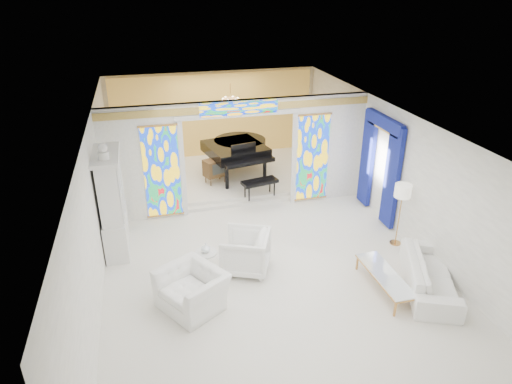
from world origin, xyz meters
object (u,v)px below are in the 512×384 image
object	(u,v)px
china_cabinet	(113,204)
sofa	(430,274)
tv_console	(215,168)
grand_piano	(238,148)
armchair_left	(192,290)
armchair_right	(245,252)
coffee_table	(385,275)

from	to	relation	value
china_cabinet	sofa	size ratio (longest dim) A/B	1.21
sofa	tv_console	bearing A→B (deg)	53.23
china_cabinet	grand_piano	xyz separation A→B (m)	(3.61, 3.33, -0.15)
china_cabinet	armchair_left	distance (m)	2.97
china_cabinet	armchair_right	size ratio (longest dim) A/B	2.75
china_cabinet	coffee_table	size ratio (longest dim) A/B	1.62
armchair_left	armchair_right	xyz separation A→B (m)	(1.27, 0.95, 0.06)
sofa	coffee_table	world-z (taller)	sofa
armchair_left	tv_console	distance (m)	5.50
armchair_right	grand_piano	size ratio (longest dim) A/B	0.30
sofa	coffee_table	bearing A→B (deg)	103.47
armchair_right	china_cabinet	bearing A→B (deg)	-96.61
china_cabinet	sofa	bearing A→B (deg)	-26.73
china_cabinet	coffee_table	bearing A→B (deg)	-29.26
china_cabinet	armchair_left	size ratio (longest dim) A/B	2.29
armchair_right	sofa	size ratio (longest dim) A/B	0.44
armchair_left	armchair_right	bearing A→B (deg)	94.45
sofa	grand_piano	bearing A→B (deg)	45.22
armchair_right	grand_piano	bearing A→B (deg)	-167.42
coffee_table	tv_console	distance (m)	6.29
armchair_left	grand_piano	distance (m)	6.25
sofa	coffee_table	size ratio (longest dim) A/B	1.34
armchair_right	grand_piano	xyz separation A→B (m)	(0.92, 4.88, 0.57)
china_cabinet	coffee_table	xyz separation A→B (m)	(5.25, -2.94, -0.83)
coffee_table	sofa	bearing A→B (deg)	-10.08
armchair_left	coffee_table	size ratio (longest dim) A/B	0.71
coffee_table	grand_piano	bearing A→B (deg)	104.67
coffee_table	grand_piano	xyz separation A→B (m)	(-1.64, 6.27, 0.67)
coffee_table	china_cabinet	bearing A→B (deg)	150.74
tv_console	china_cabinet	bearing A→B (deg)	-155.54
sofa	grand_piano	size ratio (longest dim) A/B	0.67
china_cabinet	armchair_right	bearing A→B (deg)	-29.86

